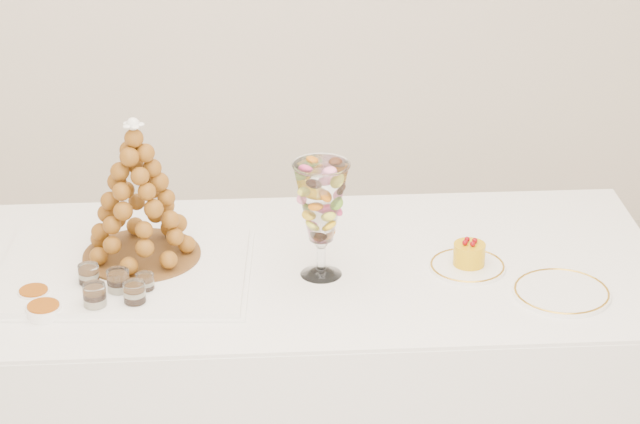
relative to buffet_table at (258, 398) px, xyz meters
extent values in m
cube|color=white|center=(0.00, 0.00, -0.01)|extent=(2.21, 0.97, 0.81)
cube|color=white|center=(0.00, 0.00, 0.41)|extent=(2.20, 0.97, 0.01)
cube|color=white|center=(-0.34, -0.01, 0.42)|extent=(0.68, 0.54, 0.02)
cylinder|color=white|center=(0.17, -0.06, 0.42)|extent=(0.11, 0.11, 0.02)
cylinder|color=white|center=(0.17, -0.06, 0.47)|extent=(0.02, 0.02, 0.08)
sphere|color=white|center=(0.17, -0.06, 0.50)|extent=(0.04, 0.04, 0.04)
cylinder|color=white|center=(0.56, -0.07, 0.42)|extent=(0.20, 0.20, 0.01)
cylinder|color=white|center=(0.76, -0.24, 0.42)|extent=(0.25, 0.25, 0.01)
cylinder|color=white|center=(-0.42, -0.08, 0.45)|extent=(0.05, 0.05, 0.07)
cylinder|color=white|center=(-0.35, -0.13, 0.45)|extent=(0.07, 0.07, 0.08)
cylinder|color=white|center=(-0.28, -0.13, 0.44)|extent=(0.06, 0.06, 0.06)
cylinder|color=white|center=(-0.40, -0.20, 0.45)|extent=(0.07, 0.07, 0.08)
cylinder|color=white|center=(-0.31, -0.19, 0.45)|extent=(0.06, 0.06, 0.07)
cylinder|color=white|center=(-0.56, -0.12, 0.42)|extent=(0.08, 0.08, 0.02)
cylinder|color=white|center=(-0.53, -0.20, 0.43)|extent=(0.09, 0.09, 0.03)
cylinder|color=brown|center=(-0.29, 0.05, 0.44)|extent=(0.31, 0.31, 0.01)
cone|color=brown|center=(-0.29, 0.05, 0.63)|extent=(0.33, 0.33, 0.37)
sphere|color=white|center=(-0.29, 0.05, 0.80)|extent=(0.04, 0.04, 0.04)
cylinder|color=#DCA40A|center=(0.56, -0.06, 0.45)|extent=(0.08, 0.08, 0.06)
sphere|color=maroon|center=(0.57, -0.06, 0.49)|extent=(0.01, 0.01, 0.01)
sphere|color=maroon|center=(0.56, -0.05, 0.49)|extent=(0.01, 0.01, 0.01)
sphere|color=maroon|center=(0.55, -0.07, 0.49)|extent=(0.01, 0.01, 0.01)
sphere|color=maroon|center=(0.56, -0.08, 0.49)|extent=(0.01, 0.01, 0.01)
camera|label=1|loc=(-0.15, -2.90, 1.94)|focal=70.00mm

